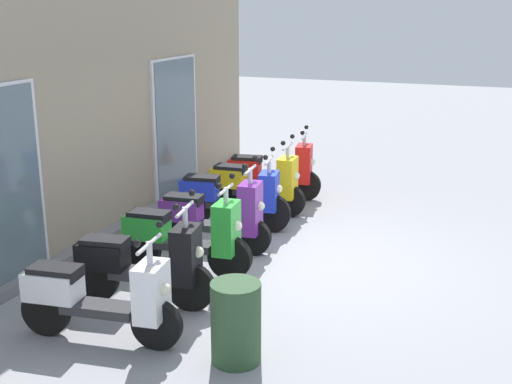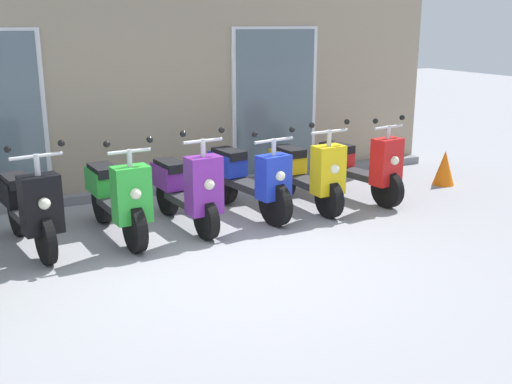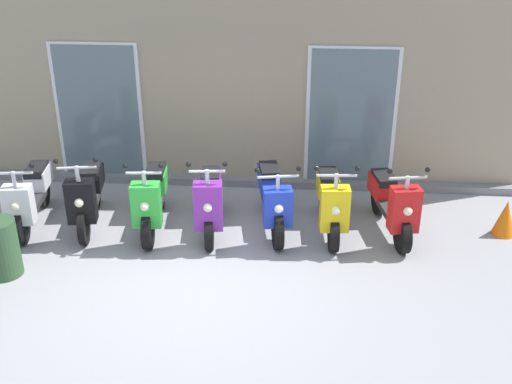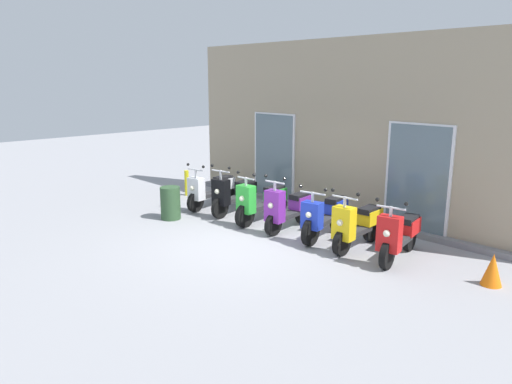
# 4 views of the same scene
# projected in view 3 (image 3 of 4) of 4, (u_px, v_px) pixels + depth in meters

# --- Properties ---
(ground_plane) EXTENTS (40.00, 40.00, 0.00)m
(ground_plane) POSITION_uv_depth(u_px,v_px,m) (198.00, 276.00, 7.84)
(ground_plane) COLOR #939399
(storefront_facade) EXTENTS (9.45, 0.50, 4.04)m
(storefront_facade) POSITION_uv_depth(u_px,v_px,m) (223.00, 64.00, 9.71)
(storefront_facade) COLOR gray
(storefront_facade) RESTS_ON ground_plane
(scooter_white) EXTENTS (0.60, 1.63, 1.17)m
(scooter_white) POSITION_uv_depth(u_px,v_px,m) (30.00, 195.00, 8.90)
(scooter_white) COLOR black
(scooter_white) RESTS_ON ground_plane
(scooter_black) EXTENTS (0.63, 1.58, 1.24)m
(scooter_black) POSITION_uv_depth(u_px,v_px,m) (87.00, 195.00, 8.86)
(scooter_black) COLOR black
(scooter_black) RESTS_ON ground_plane
(scooter_green) EXTENTS (0.53, 1.67, 1.22)m
(scooter_green) POSITION_uv_depth(u_px,v_px,m) (152.00, 198.00, 8.79)
(scooter_green) COLOR black
(scooter_green) RESTS_ON ground_plane
(scooter_purple) EXTENTS (0.54, 1.54, 1.25)m
(scooter_purple) POSITION_uv_depth(u_px,v_px,m) (210.00, 200.00, 8.72)
(scooter_purple) COLOR black
(scooter_purple) RESTS_ON ground_plane
(scooter_blue) EXTENTS (0.66, 1.68, 1.17)m
(scooter_blue) POSITION_uv_depth(u_px,v_px,m) (273.00, 198.00, 8.80)
(scooter_blue) COLOR black
(scooter_blue) RESTS_ON ground_plane
(scooter_yellow) EXTENTS (0.59, 1.56, 1.22)m
(scooter_yellow) POSITION_uv_depth(u_px,v_px,m) (331.00, 202.00, 8.69)
(scooter_yellow) COLOR black
(scooter_yellow) RESTS_ON ground_plane
(scooter_red) EXTENTS (0.64, 1.61, 1.20)m
(scooter_red) POSITION_uv_depth(u_px,v_px,m) (392.00, 203.00, 8.68)
(scooter_red) COLOR black
(scooter_red) RESTS_ON ground_plane
(traffic_cone) EXTENTS (0.32, 0.32, 0.52)m
(traffic_cone) POSITION_uv_depth(u_px,v_px,m) (505.00, 218.00, 8.71)
(traffic_cone) COLOR orange
(traffic_cone) RESTS_ON ground_plane
(trash_bin) EXTENTS (0.45, 0.45, 0.75)m
(trash_bin) POSITION_uv_depth(u_px,v_px,m) (1.00, 248.00, 7.74)
(trash_bin) COLOR #2D4C2D
(trash_bin) RESTS_ON ground_plane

